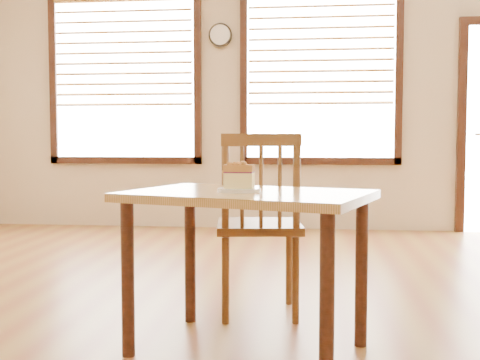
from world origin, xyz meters
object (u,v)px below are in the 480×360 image
object	(u,v)px
wall_clock	(220,35)
plate	(239,190)
cafe_chair_main	(260,224)
cafe_table_main	(247,216)
cake_slice	(239,175)

from	to	relation	value
wall_clock	plate	distance (m)	4.22
wall_clock	cafe_chair_main	xyz separation A→B (m)	(0.71, -3.34, -1.63)
cafe_table_main	plate	size ratio (longest dim) A/B	6.26
cafe_chair_main	plate	bearing A→B (deg)	78.25
plate	cake_slice	world-z (taller)	cake_slice
wall_clock	plate	size ratio (longest dim) A/B	1.31
cafe_table_main	cafe_chair_main	xyz separation A→B (m)	(0.01, 0.57, -0.12)
cafe_chair_main	cake_slice	world-z (taller)	cafe_chair_main
cafe_table_main	cake_slice	size ratio (longest dim) A/B	8.51
plate	cafe_chair_main	bearing A→B (deg)	85.42
wall_clock	cake_slice	bearing A→B (deg)	-80.46
cake_slice	wall_clock	bearing A→B (deg)	101.86
wall_clock	plate	bearing A→B (deg)	-80.46
wall_clock	cake_slice	distance (m)	4.19
plate	wall_clock	bearing A→B (deg)	99.54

